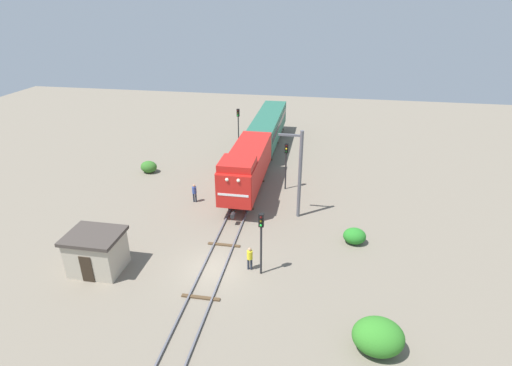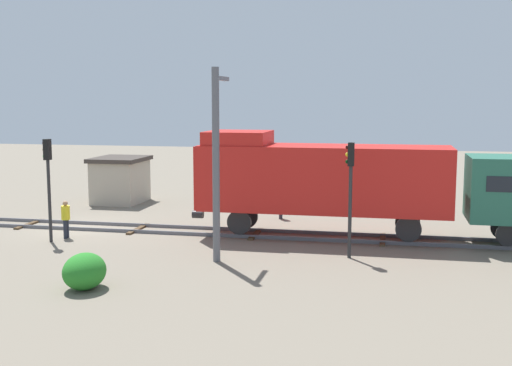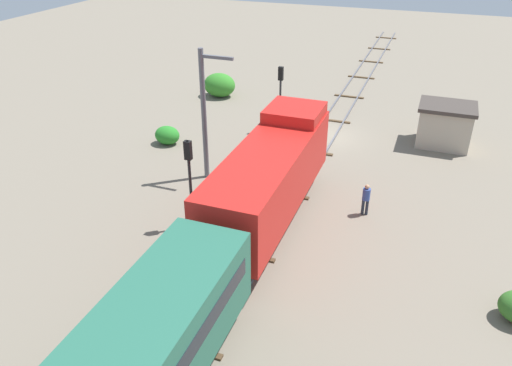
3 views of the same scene
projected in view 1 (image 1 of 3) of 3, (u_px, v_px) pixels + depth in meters
The scene contains 14 objects.
ground_plane at pixel (214, 269), 26.70m from camera, with size 103.20×103.20×0.00m, color #756B5B.
railway_track at pixel (213, 268), 26.67m from camera, with size 2.40×68.80×0.16m.
locomotive at pixel (246, 166), 35.74m from camera, with size 2.90×11.60×4.60m.
passenger_car_leading at pixel (268, 125), 47.73m from camera, with size 2.84×14.00×3.66m.
traffic_signal_near at pixel (261, 233), 24.98m from camera, with size 0.32×0.34×4.50m.
traffic_signal_mid at pixel (286, 158), 36.48m from camera, with size 0.32×0.34×4.54m.
traffic_signal_far at pixel (238, 120), 47.84m from camera, with size 0.32×0.34×4.43m.
worker_near_track at pixel (250, 257), 26.28m from camera, with size 0.38×0.38×1.70m.
worker_by_signal at pixel (194, 192), 35.01m from camera, with size 0.38×0.38×1.70m.
catenary_mast at pixel (299, 173), 31.49m from camera, with size 1.94×0.28×7.38m.
relay_hut at pixel (97, 252), 26.13m from camera, with size 3.50×2.90×2.74m.
bush_near at pixel (378, 337), 20.18m from camera, with size 2.63×2.15×1.91m, color #317E26.
bush_mid at pixel (355, 236), 29.28m from camera, with size 1.66×1.36×1.20m, color #277C26.
bush_far at pixel (149, 167), 41.09m from camera, with size 1.68×1.38×1.23m, color #326C26.
Camera 1 is at (6.57, -20.88, 16.59)m, focal length 28.00 mm.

